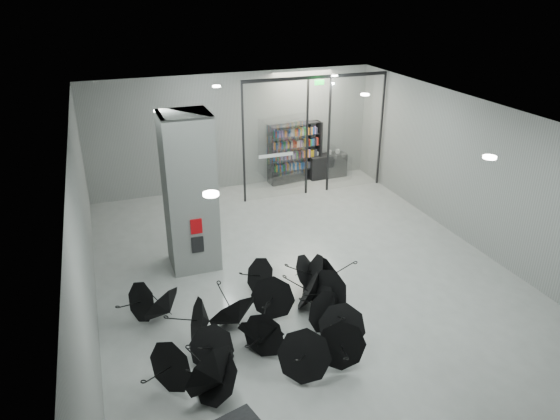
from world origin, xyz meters
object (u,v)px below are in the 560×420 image
object	(u,v)px
bookshelf	(295,153)
umbrella_cluster	(269,322)
column	(190,192)
shop_counter	(327,165)

from	to	relation	value
bookshelf	umbrella_cluster	distance (m)	9.10
column	umbrella_cluster	xyz separation A→B (m)	(0.88, -3.49, -1.69)
column	bookshelf	xyz separation A→B (m)	(4.66, 4.75, -0.93)
umbrella_cluster	column	bearing A→B (deg)	104.12
shop_counter	umbrella_cluster	distance (m)	9.68
shop_counter	column	bearing A→B (deg)	-143.95
bookshelf	umbrella_cluster	world-z (taller)	bookshelf
column	shop_counter	world-z (taller)	column
umbrella_cluster	shop_counter	bearing A→B (deg)	58.41
column	bookshelf	distance (m)	6.72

